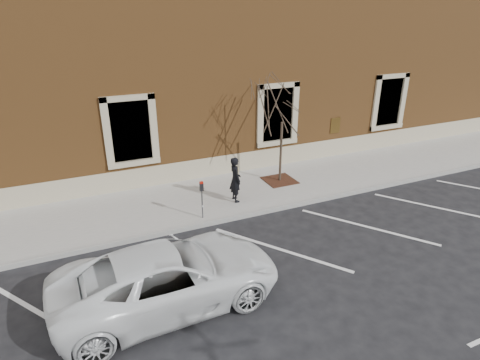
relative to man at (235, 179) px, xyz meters
name	(u,v)px	position (x,y,z in m)	size (l,w,h in m)	color
ground	(247,216)	(0.00, -1.01, -0.96)	(120.00, 120.00, 0.00)	#28282B
sidewalk_near	(227,194)	(0.00, 0.74, -0.89)	(40.00, 3.50, 0.15)	#B7B2AC
curb_near	(248,215)	(0.00, -1.06, -0.89)	(40.00, 0.12, 0.15)	#9E9E99
parking_stripes	(279,249)	(0.00, -3.21, -0.96)	(28.00, 4.40, 0.01)	silver
building_civic	(177,67)	(0.00, 6.73, 3.03)	(40.00, 8.62, 8.00)	brown
man	(235,179)	(0.00, 0.00, 0.00)	(0.59, 0.39, 1.63)	black
parking_meter	(202,193)	(-1.49, -0.74, 0.07)	(0.12, 0.09, 1.28)	#595B60
tree_grate	(280,180)	(2.32, 0.92, -0.80)	(1.17, 1.17, 0.03)	#462316
sapling	(283,105)	(2.32, 0.92, 2.22)	(2.60, 2.60, 4.34)	#3F3526
white_truck	(169,277)	(-3.49, -4.14, -0.23)	(2.42, 5.25, 1.46)	white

